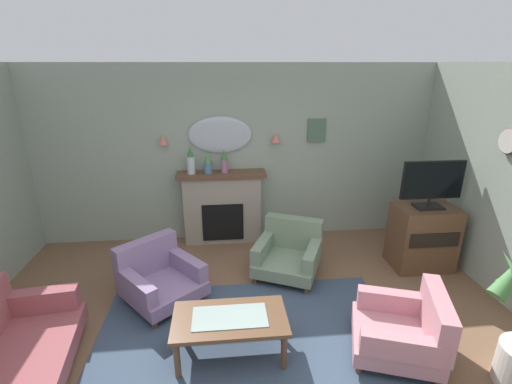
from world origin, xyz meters
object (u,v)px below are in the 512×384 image
at_px(coffee_table, 230,322).
at_px(tv_flatscreen, 432,183).
at_px(wall_mirror, 220,135).
at_px(armchair_near_fireplace, 406,329).
at_px(wall_sconce_right, 276,138).
at_px(mantel_vase_centre, 208,164).
at_px(framed_picture, 317,130).
at_px(fireplace, 223,208).
at_px(armchair_beside_couch, 159,276).
at_px(wall_clock, 509,141).
at_px(mantel_vase_left, 224,162).
at_px(armchair_in_corner, 289,252).
at_px(mantel_vase_right, 191,161).
at_px(tv_cabinet, 422,237).
at_px(wall_sconce_left, 163,140).

bearing_deg(coffee_table, tv_flatscreen, 27.21).
xyz_separation_m(wall_mirror, armchair_near_fireplace, (1.73, -2.80, -1.40)).
height_order(wall_sconce_right, coffee_table, wall_sconce_right).
height_order(mantel_vase_centre, tv_flatscreen, tv_flatscreen).
relative_size(framed_picture, armchair_near_fireplace, 0.35).
xyz_separation_m(fireplace, armchair_beside_couch, (-0.80, -1.47, -0.27)).
distance_m(coffee_table, armchair_beside_couch, 1.31).
height_order(fireplace, mantel_vase_centre, mantel_vase_centre).
bearing_deg(wall_clock, fireplace, 154.08).
distance_m(mantel_vase_centre, mantel_vase_left, 0.25).
height_order(framed_picture, coffee_table, framed_picture).
distance_m(wall_mirror, framed_picture, 1.50).
distance_m(coffee_table, tv_flatscreen, 3.19).
distance_m(wall_mirror, wall_sconce_right, 0.85).
distance_m(mantel_vase_centre, armchair_in_corner, 1.78).
distance_m(mantel_vase_centre, armchair_beside_couch, 1.86).
xyz_separation_m(wall_clock, armchair_in_corner, (-2.39, 0.56, -1.59)).
bearing_deg(tv_flatscreen, mantel_vase_right, 161.88).
bearing_deg(armchair_near_fireplace, mantel_vase_centre, 126.31).
distance_m(mantel_vase_centre, wall_mirror, 0.48).
xyz_separation_m(wall_sconce_right, framed_picture, (0.65, 0.06, 0.09)).
relative_size(wall_mirror, wall_clock, 3.10).
xyz_separation_m(fireplace, wall_mirror, (-0.00, 0.14, 1.14)).
bearing_deg(wall_mirror, tv_cabinet, -23.49).
height_order(fireplace, mantel_vase_left, mantel_vase_left).
distance_m(mantel_vase_right, armchair_in_corner, 1.97).
xyz_separation_m(armchair_in_corner, tv_cabinet, (1.88, -0.03, 0.15)).
xyz_separation_m(mantel_vase_centre, armchair_in_corner, (1.09, -1.00, -1.00)).
xyz_separation_m(mantel_vase_right, wall_clock, (3.72, -1.56, 0.55)).
xyz_separation_m(armchair_near_fireplace, armchair_in_corner, (-0.85, 1.63, 0.00)).
relative_size(armchair_near_fireplace, tv_cabinet, 1.15).
height_order(framed_picture, armchair_near_fireplace, framed_picture).
height_order(wall_mirror, wall_sconce_right, wall_mirror).
xyz_separation_m(wall_sconce_left, coffee_table, (0.88, -2.58, -1.28)).
relative_size(armchair_beside_couch, tv_cabinet, 1.27).
height_order(mantel_vase_left, wall_sconce_right, wall_sconce_right).
bearing_deg(mantel_vase_right, tv_flatscreen, -18.12).
height_order(mantel_vase_right, wall_mirror, wall_mirror).
height_order(mantel_vase_left, coffee_table, mantel_vase_left).
height_order(fireplace, framed_picture, framed_picture).
bearing_deg(armchair_in_corner, armchair_beside_couch, -165.30).
distance_m(wall_sconce_right, armchair_beside_couch, 2.65).
bearing_deg(wall_clock, mantel_vase_centre, 155.78).
height_order(armchair_beside_couch, armchair_in_corner, same).
relative_size(mantel_vase_centre, armchair_beside_couch, 0.29).
bearing_deg(coffee_table, mantel_vase_centre, 95.40).
xyz_separation_m(wall_mirror, wall_sconce_right, (0.85, -0.05, -0.05)).
xyz_separation_m(mantel_vase_centre, armchair_beside_couch, (-0.60, -1.44, -1.00)).
relative_size(wall_sconce_left, wall_sconce_right, 1.00).
distance_m(mantel_vase_centre, tv_flatscreen, 3.14).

